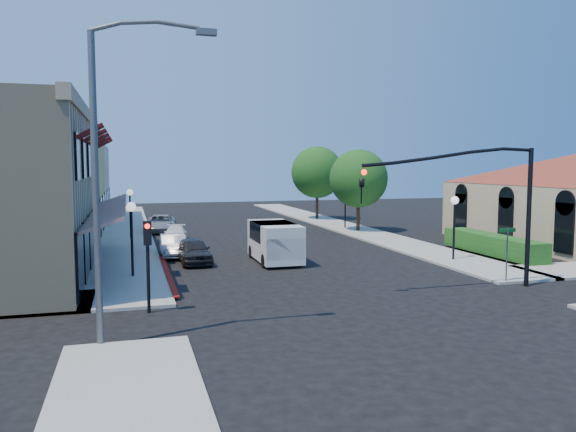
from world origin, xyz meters
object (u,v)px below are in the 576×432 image
object	(u,v)px
parked_car_c	(175,234)
parked_car_d	(161,224)
white_van	(275,240)
lamppost_left_near	(131,220)
lamppost_left_far	(130,201)
secondary_signal	(148,249)
cobra_streetlight	(108,166)
lamppost_right_far	(345,196)
parked_car_b	(173,246)
lamppost_right_near	(454,212)
street_name_sign	(507,246)
street_tree_a	(359,179)
signal_mast_arm	(487,193)
street_tree_b	(317,172)
parked_car_a	(194,251)

from	to	relation	value
parked_car_c	parked_car_d	distance (m)	6.04
white_van	lamppost_left_near	bearing A→B (deg)	-162.10
lamppost_left_near	lamppost_left_far	xyz separation A→B (m)	(0.00, 14.00, 0.00)
secondary_signal	cobra_streetlight	bearing A→B (deg)	-108.63
white_van	parked_car_d	xyz separation A→B (m)	(-5.20, 15.58, -0.56)
parked_car_c	secondary_signal	bearing A→B (deg)	-90.45
secondary_signal	lamppost_right_far	world-z (taller)	lamppost_right_far
lamppost_left_far	parked_car_b	xyz separation A→B (m)	(2.30, -8.23, -2.10)
cobra_streetlight	white_van	distance (m)	15.40
lamppost_right_near	white_van	distance (m)	9.92
street_name_sign	lamppost_left_near	size ratio (longest dim) A/B	0.70
street_tree_a	lamppost_right_far	size ratio (longest dim) A/B	1.82
street_tree_a	lamppost_right_near	size ratio (longest dim) A/B	1.82
signal_mast_arm	lamppost_left_near	bearing A→B (deg)	155.63
street_tree_b	cobra_streetlight	distance (m)	38.45
street_tree_b	lamppost_left_far	world-z (taller)	street_tree_b
street_tree_a	lamppost_left_near	distance (m)	22.30
lamppost_right_near	parked_car_b	size ratio (longest dim) A/B	0.92
lamppost_left_far	white_van	world-z (taller)	lamppost_left_far
white_van	secondary_signal	bearing A→B (deg)	-127.83
lamppost_right_far	parked_car_c	world-z (taller)	lamppost_right_far
street_tree_b	white_van	bearing A→B (deg)	-114.43
parked_car_a	white_van	bearing A→B (deg)	-13.57
lamppost_left_far	street_name_sign	bearing A→B (deg)	-51.06
cobra_streetlight	signal_mast_arm	bearing A→B (deg)	13.11
white_van	parked_car_b	xyz separation A→B (m)	(-5.20, 3.35, -0.59)
parked_car_a	parked_car_d	world-z (taller)	parked_car_a
lamppost_right_near	parked_car_a	world-z (taller)	lamppost_right_near
lamppost_right_near	lamppost_left_near	bearing A→B (deg)	180.00
street_name_sign	cobra_streetlight	bearing A→B (deg)	-165.84
cobra_streetlight	parked_car_a	distance (m)	14.56
cobra_streetlight	parked_car_d	world-z (taller)	cobra_streetlight
parked_car_c	lamppost_left_near	bearing A→B (deg)	-96.73
secondary_signal	white_van	size ratio (longest dim) A/B	0.69
secondary_signal	street_tree_a	bearing A→B (deg)	50.79
secondary_signal	street_name_sign	size ratio (longest dim) A/B	1.33
lamppost_left_near	parked_car_d	size ratio (longest dim) A/B	0.74
street_name_sign	parked_car_a	xyz separation A→B (m)	(-12.80, 9.07, -1.02)
lamppost_left_far	white_van	distance (m)	13.88
lamppost_left_far	lamppost_left_near	bearing A→B (deg)	-90.00
street_tree_b	parked_car_d	size ratio (longest dim) A/B	1.45
street_tree_a	secondary_signal	size ratio (longest dim) A/B	1.95
signal_mast_arm	cobra_streetlight	xyz separation A→B (m)	(-15.01, -3.50, 1.18)
signal_mast_arm	parked_car_a	size ratio (longest dim) A/B	2.01
street_tree_b	parked_car_a	size ratio (longest dim) A/B	1.76
street_tree_b	white_van	distance (m)	23.93
parked_car_a	lamppost_left_far	bearing A→B (deg)	104.16
lamppost_right_far	parked_car_b	distance (m)	18.03
street_tree_a	lamppost_right_far	world-z (taller)	street_tree_a
secondary_signal	lamppost_left_far	size ratio (longest dim) A/B	0.93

